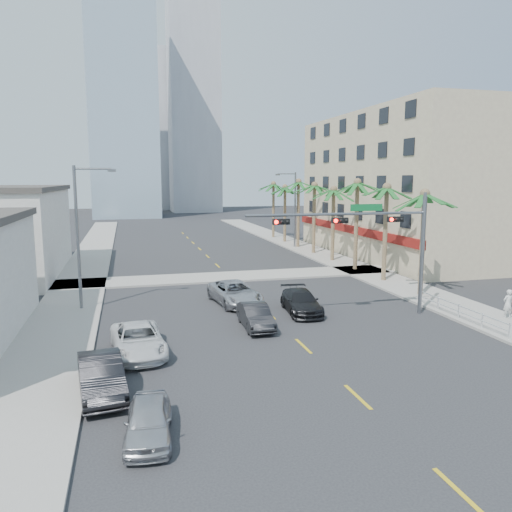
{
  "coord_description": "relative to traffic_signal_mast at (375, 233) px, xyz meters",
  "views": [
    {
      "loc": [
        -8.22,
        -18.31,
        8.16
      ],
      "look_at": [
        -0.62,
        10.97,
        3.5
      ],
      "focal_mm": 35.0,
      "sensor_mm": 36.0,
      "label": 1
    }
  ],
  "objects": [
    {
      "name": "car_lane_center",
      "position": [
        -7.28,
        5.16,
        -4.31
      ],
      "size": [
        3.2,
        5.69,
        1.5
      ],
      "primitive_type": "imported",
      "rotation": [
        0.0,
        0.0,
        0.14
      ],
      "color": "#BABABF",
      "rests_on": "ground"
    },
    {
      "name": "car_parked_mid",
      "position": [
        -15.18,
        -7.26,
        -4.32
      ],
      "size": [
        2.13,
        4.69,
        1.49
      ],
      "primitive_type": "imported",
      "rotation": [
        0.0,
        0.0,
        0.12
      ],
      "color": "black",
      "rests_on": "ground"
    },
    {
      "name": "car_lane_left",
      "position": [
        -7.31,
        -0.34,
        -4.4
      ],
      "size": [
        1.5,
        4.08,
        1.33
      ],
      "primitive_type": "imported",
      "rotation": [
        0.0,
        0.0,
        -0.02
      ],
      "color": "black",
      "rests_on": "ground"
    },
    {
      "name": "tower_far_center",
      "position": [
        -8.78,
        117.05,
        15.94
      ],
      "size": [
        16.0,
        16.0,
        42.0
      ],
      "primitive_type": "cube",
      "color": "#ADADB2",
      "rests_on": "ground"
    },
    {
      "name": "sidewalk_right",
      "position": [
        6.22,
        12.05,
        -4.99
      ],
      "size": [
        4.0,
        120.0,
        0.15
      ],
      "primitive_type": "cube",
      "color": "gray",
      "rests_on": "ground"
    },
    {
      "name": "car_parked_far",
      "position": [
        -13.71,
        -3.07,
        -4.37
      ],
      "size": [
        2.71,
        5.17,
        1.39
      ],
      "primitive_type": "imported",
      "rotation": [
        0.0,
        0.0,
        0.08
      ],
      "color": "white",
      "rests_on": "ground"
    },
    {
      "name": "palm_tree_5",
      "position": [
        5.82,
        30.05,
        2.72
      ],
      "size": [
        4.8,
        4.8,
        8.52
      ],
      "color": "brown",
      "rests_on": "ground"
    },
    {
      "name": "palm_tree_7",
      "position": [
        5.82,
        40.45,
        2.37
      ],
      "size": [
        4.8,
        4.8,
        8.16
      ],
      "color": "brown",
      "rests_on": "ground"
    },
    {
      "name": "palm_tree_6",
      "position": [
        5.82,
        35.25,
        2.02
      ],
      "size": [
        4.8,
        4.8,
        7.8
      ],
      "color": "brown",
      "rests_on": "ground"
    },
    {
      "name": "streetlight_right",
      "position": [
        5.21,
        30.05,
        -0.0
      ],
      "size": [
        2.55,
        0.25,
        9.0
      ],
      "color": "slate",
      "rests_on": "ground"
    },
    {
      "name": "car_parked_near",
      "position": [
        -13.58,
        -11.1,
        -4.45
      ],
      "size": [
        1.75,
        3.7,
        1.22
      ],
      "primitive_type": "imported",
      "rotation": [
        0.0,
        0.0,
        -0.09
      ],
      "color": "#B8B8BD",
      "rests_on": "ground"
    },
    {
      "name": "ground",
      "position": [
        -5.78,
        -7.95,
        -5.06
      ],
      "size": [
        260.0,
        260.0,
        0.0
      ],
      "primitive_type": "plane",
      "color": "#262628",
      "rests_on": "ground"
    },
    {
      "name": "tower_far_left",
      "position": [
        -13.78,
        87.05,
        18.94
      ],
      "size": [
        14.0,
        14.0,
        48.0
      ],
      "primitive_type": "cube",
      "color": "#99B2C6",
      "rests_on": "ground"
    },
    {
      "name": "pedestrian",
      "position": [
        7.26,
        -2.66,
        -4.06
      ],
      "size": [
        0.64,
        0.43,
        1.71
      ],
      "primitive_type": "imported",
      "rotation": [
        0.0,
        0.0,
        3.18
      ],
      "color": "silver",
      "rests_on": "sidewalk_right"
    },
    {
      "name": "car_lane_right",
      "position": [
        -3.78,
        2.02,
        -4.37
      ],
      "size": [
        2.37,
        4.91,
        1.38
      ],
      "primitive_type": "imported",
      "rotation": [
        0.0,
        0.0,
        -0.1
      ],
      "color": "black",
      "rests_on": "ground"
    },
    {
      "name": "palm_tree_4",
      "position": [
        5.82,
        24.85,
        2.37
      ],
      "size": [
        4.8,
        4.8,
        8.16
      ],
      "color": "brown",
      "rests_on": "ground"
    },
    {
      "name": "palm_tree_0",
      "position": [
        5.82,
        4.05,
        2.02
      ],
      "size": [
        4.8,
        4.8,
        7.8
      ],
      "color": "brown",
      "rests_on": "ground"
    },
    {
      "name": "traffic_signal_mast",
      "position": [
        0.0,
        0.0,
        0.0
      ],
      "size": [
        11.12,
        0.54,
        7.2
      ],
      "color": "slate",
      "rests_on": "ground"
    },
    {
      "name": "building_right",
      "position": [
        16.21,
        22.05,
        2.43
      ],
      "size": [
        15.25,
        28.0,
        15.0
      ],
      "color": "tan",
      "rests_on": "ground"
    },
    {
      "name": "streetlight_left",
      "position": [
        -16.78,
        6.05,
        -0.0
      ],
      "size": [
        2.55,
        0.25,
        9.0
      ],
      "color": "slate",
      "rests_on": "ground"
    },
    {
      "name": "palm_tree_3",
      "position": [
        5.82,
        19.65,
        2.02
      ],
      "size": [
        4.8,
        4.8,
        7.8
      ],
      "color": "brown",
      "rests_on": "ground"
    },
    {
      "name": "sidewalk_left",
      "position": [
        -17.78,
        12.05,
        -4.99
      ],
      "size": [
        4.0,
        120.0,
        0.15
      ],
      "primitive_type": "cube",
      "color": "gray",
      "rests_on": "ground"
    },
    {
      "name": "sidewalk_cross",
      "position": [
        -5.78,
        14.05,
        -4.99
      ],
      "size": [
        80.0,
        4.0,
        0.15
      ],
      "primitive_type": "cube",
      "color": "gray",
      "rests_on": "ground"
    },
    {
      "name": "tower_far_right",
      "position": [
        3.22,
        102.05,
        24.94
      ],
      "size": [
        12.0,
        12.0,
        60.0
      ],
      "primitive_type": "cube",
      "color": "#ADADB2",
      "rests_on": "ground"
    },
    {
      "name": "palm_tree_1",
      "position": [
        5.82,
        9.25,
        2.37
      ],
      "size": [
        4.8,
        4.8,
        8.16
      ],
      "color": "brown",
      "rests_on": "ground"
    },
    {
      "name": "palm_tree_2",
      "position": [
        5.82,
        14.45,
        2.72
      ],
      "size": [
        4.8,
        4.8,
        8.52
      ],
      "color": "brown",
      "rests_on": "ground"
    },
    {
      "name": "guardrail",
      "position": [
        4.52,
        -1.95,
        -4.39
      ],
      "size": [
        0.08,
        8.08,
        1.0
      ],
      "color": "silver",
      "rests_on": "ground"
    }
  ]
}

